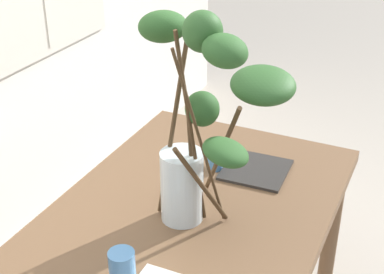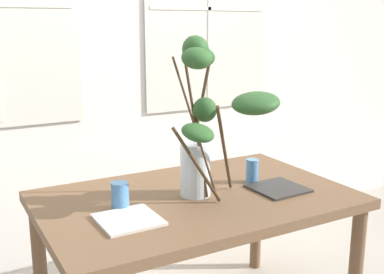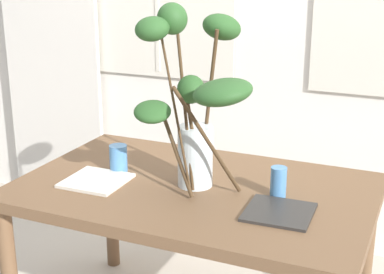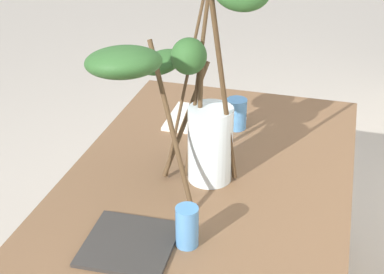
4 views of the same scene
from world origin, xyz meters
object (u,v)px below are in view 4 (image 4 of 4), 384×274
(dining_table, at_px, (208,199))
(vase_with_branches, at_px, (186,73))
(drinking_glass_blue_right, at_px, (187,226))
(plate_square_right, at_px, (129,244))
(plate_square_left, at_px, (200,119))
(drinking_glass_blue_left, at_px, (236,114))

(dining_table, bearing_deg, vase_with_branches, -62.19)
(drinking_glass_blue_right, bearing_deg, dining_table, -175.25)
(dining_table, height_order, plate_square_right, plate_square_right)
(vase_with_branches, bearing_deg, plate_square_left, -170.60)
(drinking_glass_blue_right, relative_size, plate_square_right, 0.50)
(plate_square_left, distance_m, plate_square_right, 0.79)
(dining_table, relative_size, vase_with_branches, 1.90)
(drinking_glass_blue_left, bearing_deg, plate_square_right, -10.35)
(dining_table, distance_m, plate_square_right, 0.42)
(drinking_glass_blue_left, relative_size, plate_square_left, 0.49)
(plate_square_right, bearing_deg, vase_with_branches, 170.43)
(vase_with_branches, relative_size, drinking_glass_blue_right, 6.27)
(drinking_glass_blue_right, bearing_deg, plate_square_left, -167.67)
(drinking_glass_blue_right, xyz_separation_m, plate_square_right, (0.05, -0.15, -0.06))
(dining_table, bearing_deg, plate_square_left, -161.34)
(drinking_glass_blue_left, xyz_separation_m, plate_square_right, (0.77, -0.14, -0.05))
(plate_square_right, bearing_deg, dining_table, 162.62)
(dining_table, distance_m, drinking_glass_blue_right, 0.38)
(drinking_glass_blue_left, xyz_separation_m, plate_square_left, (-0.02, -0.15, -0.05))
(dining_table, distance_m, vase_with_branches, 0.47)
(dining_table, xyz_separation_m, plate_square_right, (0.39, -0.12, 0.09))
(drinking_glass_blue_left, relative_size, plate_square_right, 0.49)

